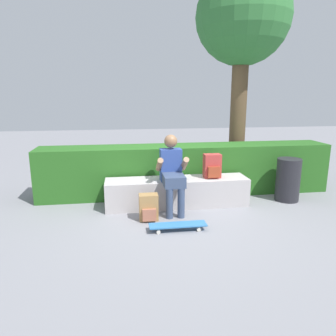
% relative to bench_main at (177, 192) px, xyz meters
% --- Properties ---
extents(ground_plane, '(24.00, 24.00, 0.00)m').
position_rel_bench_main_xyz_m(ground_plane, '(0.00, -0.25, -0.23)').
color(ground_plane, gray).
extents(bench_main, '(2.38, 0.51, 0.47)m').
position_rel_bench_main_xyz_m(bench_main, '(0.00, 0.00, 0.00)').
color(bench_main, '#B3ADAC').
rests_on(bench_main, ground).
extents(person_skater, '(0.49, 0.62, 1.22)m').
position_rel_bench_main_xyz_m(person_skater, '(-0.12, -0.22, 0.43)').
color(person_skater, '#2D4793').
rests_on(person_skater, ground).
extents(skateboard_near_person, '(0.80, 0.20, 0.09)m').
position_rel_bench_main_xyz_m(skateboard_near_person, '(-0.16, -0.99, -0.16)').
color(skateboard_near_person, teal).
rests_on(skateboard_near_person, ground).
extents(backpack_on_bench, '(0.28, 0.23, 0.40)m').
position_rel_bench_main_xyz_m(backpack_on_bench, '(0.59, -0.01, 0.43)').
color(backpack_on_bench, '#B23833').
rests_on(backpack_on_bench, bench_main).
extents(backpack_on_ground, '(0.28, 0.23, 0.40)m').
position_rel_bench_main_xyz_m(backpack_on_ground, '(-0.53, -0.57, -0.04)').
color(backpack_on_ground, '#A37A47').
rests_on(backpack_on_ground, ground).
extents(hedge_row, '(5.38, 0.66, 0.92)m').
position_rel_bench_main_xyz_m(hedge_row, '(0.29, 0.66, 0.22)').
color(hedge_row, '#275F1E').
rests_on(hedge_row, ground).
extents(tree_behind_bench, '(1.83, 1.83, 4.21)m').
position_rel_bench_main_xyz_m(tree_behind_bench, '(1.50, 1.31, 2.97)').
color(tree_behind_bench, brown).
rests_on(tree_behind_bench, ground).
extents(trash_bin, '(0.41, 0.41, 0.75)m').
position_rel_bench_main_xyz_m(trash_bin, '(1.98, -0.01, 0.14)').
color(trash_bin, '#232328').
rests_on(trash_bin, ground).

